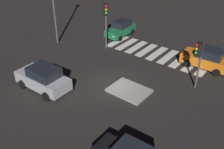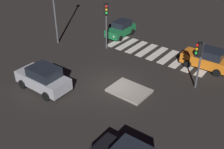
{
  "view_description": "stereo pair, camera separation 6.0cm",
  "coord_description": "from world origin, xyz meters",
  "px_view_note": "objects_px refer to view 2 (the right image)",
  "views": [
    {
      "loc": [
        -10.55,
        13.71,
        11.39
      ],
      "look_at": [
        0.0,
        0.0,
        1.0
      ],
      "focal_mm": 43.42,
      "sensor_mm": 36.0,
      "label": 1
    },
    {
      "loc": [
        -10.6,
        13.68,
        11.39
      ],
      "look_at": [
        0.0,
        0.0,
        1.0
      ],
      "focal_mm": 43.42,
      "sensor_mm": 36.0,
      "label": 2
    }
  ],
  "objects_px": {
    "car_green": "(121,29)",
    "traffic_light_east": "(106,15)",
    "car_orange": "(207,59)",
    "car_silver": "(43,78)",
    "traffic_light_south": "(199,54)",
    "traffic_island": "(129,91)"
  },
  "relations": [
    {
      "from": "traffic_light_east",
      "to": "car_green",
      "type": "bearing_deg",
      "value": 151.45
    },
    {
      "from": "car_silver",
      "to": "traffic_light_south",
      "type": "xyz_separation_m",
      "value": [
        -8.75,
        -7.01,
        1.86
      ]
    },
    {
      "from": "car_green",
      "to": "traffic_light_south",
      "type": "xyz_separation_m",
      "value": [
        -10.23,
        4.69,
        2.0
      ]
    },
    {
      "from": "car_orange",
      "to": "traffic_light_east",
      "type": "relative_size",
      "value": 0.92
    },
    {
      "from": "traffic_island",
      "to": "car_green",
      "type": "bearing_deg",
      "value": -50.4
    },
    {
      "from": "traffic_island",
      "to": "car_orange",
      "type": "distance_m",
      "value": 7.64
    },
    {
      "from": "car_green",
      "to": "traffic_light_south",
      "type": "bearing_deg",
      "value": 64.29
    },
    {
      "from": "car_orange",
      "to": "traffic_light_south",
      "type": "bearing_deg",
      "value": 95.17
    },
    {
      "from": "traffic_island",
      "to": "car_silver",
      "type": "xyz_separation_m",
      "value": [
        5.25,
        3.57,
        0.83
      ]
    },
    {
      "from": "car_orange",
      "to": "car_green",
      "type": "distance_m",
      "value": 9.91
    },
    {
      "from": "traffic_island",
      "to": "car_green",
      "type": "height_order",
      "value": "car_green"
    },
    {
      "from": "car_green",
      "to": "traffic_light_east",
      "type": "height_order",
      "value": "traffic_light_east"
    },
    {
      "from": "traffic_island",
      "to": "car_orange",
      "type": "height_order",
      "value": "car_orange"
    },
    {
      "from": "traffic_light_east",
      "to": "traffic_light_south",
      "type": "bearing_deg",
      "value": 40.28
    },
    {
      "from": "car_silver",
      "to": "car_orange",
      "type": "bearing_deg",
      "value": -129.66
    },
    {
      "from": "car_green",
      "to": "traffic_light_south",
      "type": "height_order",
      "value": "traffic_light_south"
    },
    {
      "from": "car_silver",
      "to": "traffic_light_south",
      "type": "height_order",
      "value": "traffic_light_south"
    },
    {
      "from": "traffic_light_east",
      "to": "traffic_light_south",
      "type": "distance_m",
      "value": 9.47
    },
    {
      "from": "car_orange",
      "to": "traffic_light_east",
      "type": "bearing_deg",
      "value": 12.99
    },
    {
      "from": "car_green",
      "to": "car_silver",
      "type": "height_order",
      "value": "car_silver"
    },
    {
      "from": "car_silver",
      "to": "traffic_light_east",
      "type": "xyz_separation_m",
      "value": [
        0.62,
        -8.22,
        2.45
      ]
    },
    {
      "from": "car_orange",
      "to": "traffic_light_south",
      "type": "xyz_separation_m",
      "value": [
        -0.4,
        3.49,
        1.92
      ]
    }
  ]
}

